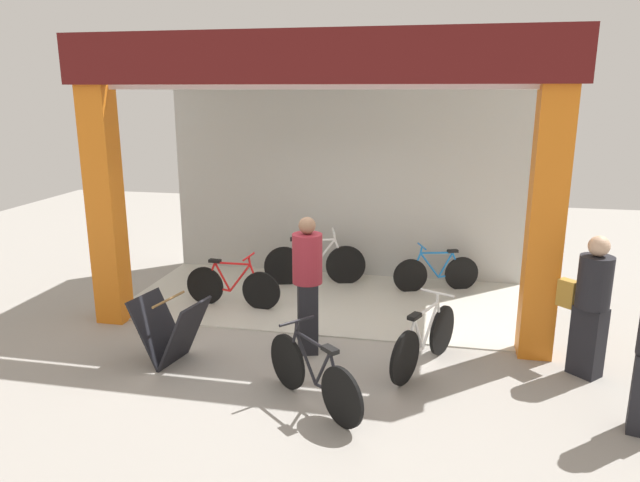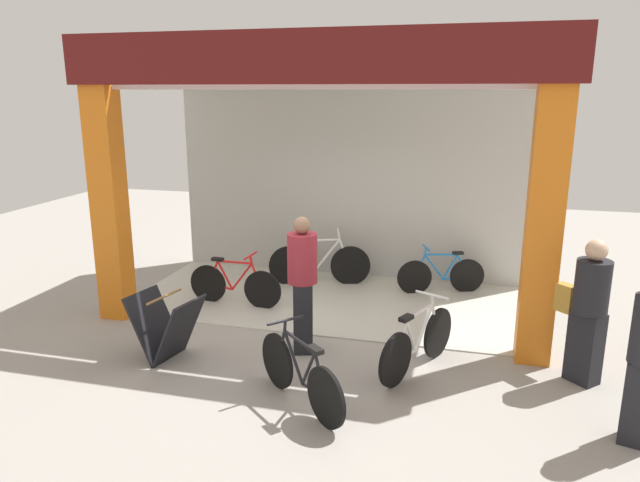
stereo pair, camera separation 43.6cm
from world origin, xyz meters
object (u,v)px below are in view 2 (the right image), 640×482
object	(u,v)px
bicycle_inside_2	(235,285)
pedestrian_2	(588,309)
bicycle_inside_0	(441,275)
bicycle_parked_0	(418,343)
sandwich_board_sign	(167,327)
pedestrian_0	(302,282)
bicycle_inside_1	(319,263)
bicycle_parked_1	(300,375)

from	to	relation	value
bicycle_inside_2	pedestrian_2	xyz separation A→B (m)	(4.78, -1.26, 0.54)
bicycle_inside_2	bicycle_inside_0	bearing A→B (deg)	24.18
bicycle_inside_0	bicycle_inside_2	distance (m)	3.34
pedestrian_2	bicycle_inside_0	bearing A→B (deg)	123.33
bicycle_parked_0	sandwich_board_sign	xyz separation A→B (m)	(-3.02, -0.46, 0.06)
pedestrian_0	pedestrian_2	bearing A→B (deg)	0.42
bicycle_inside_1	sandwich_board_sign	distance (m)	3.41
bicycle_parked_0	bicycle_inside_1	bearing A→B (deg)	124.87
pedestrian_2	sandwich_board_sign	bearing A→B (deg)	-172.01
bicycle_parked_0	pedestrian_2	bearing A→B (deg)	6.80
bicycle_inside_1	bicycle_inside_0	bearing A→B (deg)	2.35
bicycle_inside_1	pedestrian_0	distance (m)	2.67
bicycle_inside_1	pedestrian_2	distance (m)	4.57
bicycle_parked_0	sandwich_board_sign	bearing A→B (deg)	-171.29
bicycle_inside_0	pedestrian_2	distance (m)	3.20
sandwich_board_sign	pedestrian_2	bearing A→B (deg)	7.99
bicycle_inside_2	pedestrian_2	size ratio (longest dim) A/B	0.91
bicycle_inside_1	bicycle_parked_1	distance (m)	3.96
bicycle_inside_1	pedestrian_2	size ratio (longest dim) A/B	1.00
bicycle_inside_2	pedestrian_0	size ratio (longest dim) A/B	0.87
bicycle_inside_2	bicycle_parked_1	bearing A→B (deg)	-54.82
pedestrian_0	bicycle_inside_0	bearing A→B (deg)	59.26
bicycle_inside_2	bicycle_parked_0	size ratio (longest dim) A/B	1.04
sandwich_board_sign	bicycle_parked_1	bearing A→B (deg)	-18.81
bicycle_parked_0	pedestrian_0	size ratio (longest dim) A/B	0.84
bicycle_parked_1	pedestrian_2	size ratio (longest dim) A/B	0.72
bicycle_parked_0	bicycle_inside_0	bearing A→B (deg)	87.77
bicycle_inside_0	bicycle_parked_0	world-z (taller)	bicycle_parked_0
bicycle_inside_2	pedestrian_0	world-z (taller)	pedestrian_0
sandwich_board_sign	pedestrian_2	xyz separation A→B (m)	(4.86, 0.68, 0.47)
bicycle_inside_0	pedestrian_2	xyz separation A→B (m)	(1.73, -2.63, 0.56)
pedestrian_2	bicycle_inside_2	bearing A→B (deg)	165.22
bicycle_parked_0	pedestrian_0	bearing A→B (deg)	172.42
pedestrian_0	bicycle_inside_2	bearing A→B (deg)	138.87
bicycle_inside_1	bicycle_inside_2	distance (m)	1.64
bicycle_inside_0	bicycle_parked_0	bearing A→B (deg)	-92.23
bicycle_parked_0	bicycle_parked_1	world-z (taller)	bicycle_parked_0
bicycle_parked_1	bicycle_inside_0	bearing A→B (deg)	72.84
bicycle_inside_2	pedestrian_2	world-z (taller)	pedestrian_2
bicycle_parked_1	bicycle_parked_0	bearing A→B (deg)	44.99
bicycle_inside_1	sandwich_board_sign	xyz separation A→B (m)	(-1.09, -3.23, 0.03)
pedestrian_2	pedestrian_0	bearing A→B (deg)	-179.58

